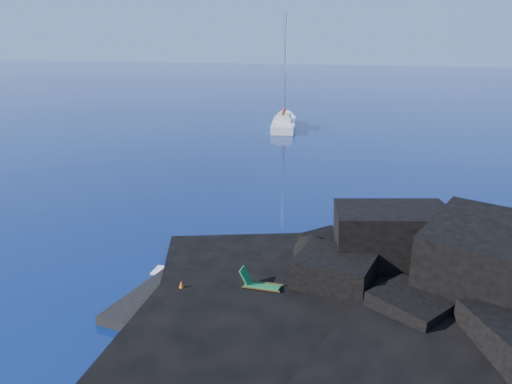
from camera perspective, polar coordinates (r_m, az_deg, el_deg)
ground at (r=21.40m, az=-14.54°, el=-11.75°), size 400.00×400.00×0.00m
headland at (r=21.29m, az=22.75°, el=-12.76°), size 24.00×24.00×3.60m
beach at (r=19.96m, az=-2.44°, el=-13.40°), size 9.08×6.86×0.70m
surf_foam at (r=23.61m, az=2.56°, el=-8.33°), size 10.00×8.00×0.06m
sailboat at (r=59.98m, az=3.21°, el=7.29°), size 5.33×12.88×13.21m
deck_chair at (r=20.15m, az=0.78°, el=-10.15°), size 1.63×0.76×1.11m
towel at (r=20.30m, az=-1.61°, el=-11.61°), size 2.37×1.87×0.06m
sunbather at (r=20.23m, az=-1.61°, el=-11.22°), size 1.90×1.27×0.25m
marker_cone at (r=20.47m, az=-8.51°, el=-10.73°), size 0.47×0.47×0.57m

